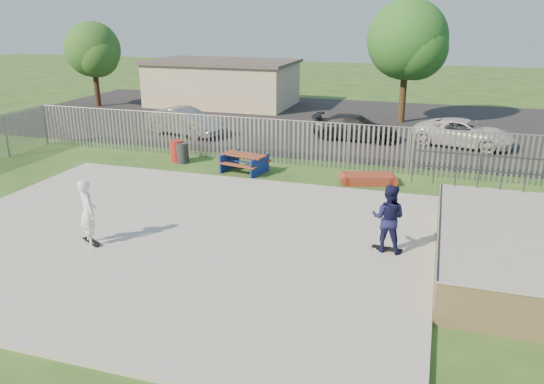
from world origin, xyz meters
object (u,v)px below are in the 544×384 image
(tree_left, at_px, (93,50))
(picnic_table, at_px, (244,163))
(car_white, at_px, (464,133))
(tree_mid, at_px, (407,40))
(trash_bin_grey, at_px, (183,153))
(car_dark, at_px, (356,128))
(funbox, at_px, (368,179))
(car_silver, at_px, (184,121))
(trash_bin_red, at_px, (177,151))
(skater_white, at_px, (88,212))
(skater_navy, at_px, (388,218))

(tree_left, bearing_deg, picnic_table, -38.03)
(tree_left, bearing_deg, car_white, -11.03)
(tree_mid, bearing_deg, trash_bin_grey, -124.55)
(car_dark, relative_size, tree_left, 0.76)
(funbox, bearing_deg, car_white, 47.65)
(car_dark, bearing_deg, car_white, -85.00)
(car_dark, bearing_deg, picnic_table, 157.16)
(tree_mid, bearing_deg, picnic_table, -112.78)
(car_dark, bearing_deg, car_silver, 103.27)
(car_white, bearing_deg, tree_left, 93.02)
(car_silver, height_order, tree_mid, tree_mid)
(trash_bin_red, relative_size, skater_white, 0.50)
(skater_navy, distance_m, skater_white, 8.42)
(tree_left, height_order, skater_navy, tree_left)
(tree_left, xyz_separation_m, tree_mid, (21.41, 0.60, 0.95))
(funbox, relative_size, trash_bin_grey, 2.24)
(trash_bin_red, distance_m, car_dark, 9.78)
(car_silver, relative_size, skater_navy, 2.35)
(picnic_table, xyz_separation_m, trash_bin_red, (-3.50, 0.62, 0.09))
(car_silver, relative_size, car_white, 0.93)
(trash_bin_grey, distance_m, skater_white, 9.27)
(picnic_table, distance_m, skater_white, 8.75)
(picnic_table, height_order, tree_left, tree_left)
(trash_bin_red, bearing_deg, skater_navy, -35.02)
(skater_white, bearing_deg, tree_mid, -68.78)
(trash_bin_grey, xyz_separation_m, tree_mid, (8.64, 12.55, 4.47))
(car_dark, xyz_separation_m, skater_white, (-5.07, -15.98, 0.44))
(skater_white, bearing_deg, tree_left, -16.46)
(car_dark, bearing_deg, skater_white, 165.25)
(trash_bin_grey, height_order, tree_left, tree_left)
(car_dark, relative_size, skater_navy, 2.33)
(tree_mid, height_order, skater_navy, tree_mid)
(car_silver, bearing_deg, tree_mid, -42.93)
(trash_bin_grey, bearing_deg, trash_bin_red, 162.62)
(car_silver, relative_size, car_dark, 1.01)
(picnic_table, bearing_deg, skater_white, -87.58)
(skater_white, bearing_deg, car_white, -83.85)
(trash_bin_grey, xyz_separation_m, skater_navy, (9.80, -7.00, 0.65))
(trash_bin_red, height_order, car_dark, car_dark)
(picnic_table, xyz_separation_m, trash_bin_grey, (-3.16, 0.51, 0.06))
(trash_bin_grey, relative_size, car_silver, 0.20)
(trash_bin_red, distance_m, tree_mid, 15.98)
(trash_bin_grey, relative_size, skater_white, 0.48)
(car_dark, relative_size, car_white, 0.92)
(picnic_table, relative_size, car_dark, 0.47)
(car_silver, xyz_separation_m, tree_left, (-10.28, 6.75, 3.21))
(car_white, height_order, tree_mid, tree_mid)
(car_dark, height_order, skater_navy, skater_navy)
(picnic_table, xyz_separation_m, funbox, (5.25, -0.02, -0.21))
(funbox, xyz_separation_m, tree_left, (-21.17, 12.48, 3.79))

